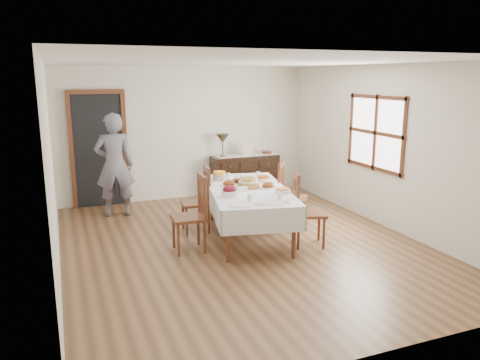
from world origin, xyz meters
name	(u,v)px	position (x,y,z in m)	size (l,w,h in m)	color
ground	(243,245)	(0.00, 0.00, 0.00)	(6.00, 6.00, 0.00)	brown
room_shell	(223,130)	(-0.15, 0.42, 1.64)	(5.02, 6.02, 2.65)	white
dining_table	(248,194)	(0.21, 0.28, 0.67)	(1.56, 2.41, 0.76)	silver
chair_left_near	(192,213)	(-0.73, 0.06, 0.55)	(0.47, 0.47, 1.08)	#592E1B
chair_left_far	(199,199)	(-0.41, 0.84, 0.52)	(0.47, 0.47, 1.03)	#592E1B
chair_right_near	(306,209)	(0.84, -0.34, 0.54)	(0.57, 0.57, 1.07)	#592E1B
chair_right_far	(289,194)	(1.04, 0.54, 0.54)	(0.62, 0.62, 1.06)	#592E1B
sideboard	(245,175)	(1.14, 2.72, 0.41)	(1.38, 0.50, 0.83)	black
person	(114,162)	(-1.51, 2.18, 0.97)	(0.60, 0.39, 1.93)	slate
bread_basket	(248,183)	(0.23, 0.32, 0.84)	(0.32, 0.32, 0.17)	olive
egg_basket	(241,181)	(0.25, 0.68, 0.80)	(0.27, 0.27, 0.11)	black
ham_platter_a	(229,184)	(0.00, 0.55, 0.79)	(0.29, 0.29, 0.11)	white
ham_platter_b	(268,186)	(0.50, 0.21, 0.79)	(0.29, 0.29, 0.11)	white
beet_bowl	(230,192)	(-0.22, -0.06, 0.83)	(0.25, 0.25, 0.16)	white
carrot_bowl	(264,179)	(0.62, 0.63, 0.81)	(0.21, 0.21, 0.09)	white
pineapple_bowl	(219,176)	(-0.01, 0.99, 0.83)	(0.22, 0.22, 0.14)	tan
casserole_dish	(283,191)	(0.57, -0.14, 0.80)	(0.24, 0.24, 0.07)	white
butter_dish	(242,189)	(0.05, 0.14, 0.80)	(0.16, 0.12, 0.07)	white
setting_left	(245,203)	(-0.17, -0.52, 0.79)	(0.44, 0.31, 0.10)	white
setting_right	(276,201)	(0.25, -0.57, 0.79)	(0.44, 0.31, 0.10)	white
glass_far_a	(228,176)	(0.15, 1.00, 0.82)	(0.06, 0.06, 0.10)	white
glass_far_b	(258,174)	(0.67, 0.96, 0.81)	(0.07, 0.07, 0.09)	white
runner	(247,155)	(1.18, 2.73, 0.83)	(1.30, 0.35, 0.01)	silver
table_lamp	(223,139)	(0.66, 2.73, 1.18)	(0.26, 0.26, 0.46)	brown
picture_frame	(247,149)	(1.17, 2.65, 0.97)	(0.22, 0.08, 0.28)	beige
deco_bowl	(267,152)	(1.64, 2.74, 0.86)	(0.20, 0.20, 0.06)	#592E1B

